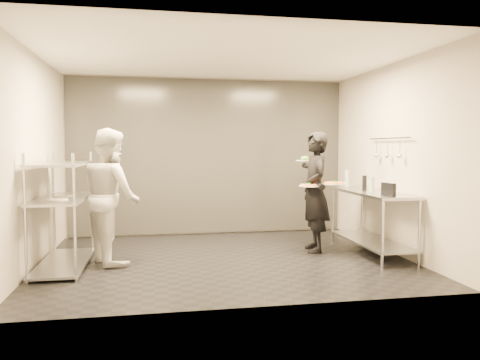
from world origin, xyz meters
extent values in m
cube|color=black|center=(0.00, 0.00, 0.00)|extent=(5.00, 4.00, 0.00)
cube|color=white|center=(0.00, 0.00, 2.80)|extent=(5.00, 4.00, 0.00)
cube|color=#B6AEA3|center=(0.00, 2.00, 1.40)|extent=(5.00, 0.00, 2.80)
cube|color=#B6AEA3|center=(0.00, -2.00, 1.40)|extent=(5.00, 0.00, 2.80)
cube|color=#B6AEA3|center=(-2.50, 0.00, 1.40)|extent=(0.00, 4.00, 2.80)
cube|color=#B6AEA3|center=(2.50, 0.00, 1.40)|extent=(0.00, 4.00, 2.80)
cube|color=white|center=(0.00, 1.97, 1.40)|extent=(4.90, 0.04, 2.74)
cylinder|color=#B8BABF|center=(-2.42, -0.77, 0.75)|extent=(0.04, 0.04, 1.50)
cylinder|color=#B8BABF|center=(-2.42, 0.77, 0.75)|extent=(0.04, 0.04, 1.50)
cylinder|color=#B8BABF|center=(-1.88, -0.77, 0.75)|extent=(0.04, 0.04, 1.50)
cylinder|color=#B8BABF|center=(-1.88, 0.77, 0.75)|extent=(0.04, 0.04, 1.50)
cube|color=#9CA1A5|center=(-2.15, 0.00, 0.05)|extent=(0.60, 1.60, 0.03)
cube|color=#9CA1A5|center=(-2.15, 0.00, 0.90)|extent=(0.60, 1.60, 0.03)
cube|color=#9CA1A5|center=(-2.15, 0.00, 1.35)|extent=(0.60, 1.60, 0.03)
cylinder|color=white|center=(-2.15, -0.35, 0.93)|extent=(0.26, 0.26, 0.01)
cylinder|color=white|center=(-2.15, 0.10, 0.93)|extent=(0.26, 0.26, 0.01)
cylinder|color=#B8BABF|center=(1.92, -0.86, 0.45)|extent=(0.04, 0.04, 0.90)
cylinder|color=#B8BABF|center=(1.92, 0.86, 0.45)|extent=(0.04, 0.04, 0.90)
cylinder|color=#B8BABF|center=(2.44, -0.86, 0.45)|extent=(0.04, 0.04, 0.90)
cylinder|color=#B8BABF|center=(2.44, 0.86, 0.45)|extent=(0.04, 0.04, 0.90)
cube|color=#9CA1A5|center=(2.18, 0.00, 0.18)|extent=(0.57, 1.71, 0.03)
cube|color=#9CA1A5|center=(2.18, 0.00, 0.90)|extent=(0.60, 1.80, 0.04)
cylinder|color=#B8BABF|center=(2.44, 0.00, 1.70)|extent=(0.02, 1.20, 0.02)
cylinder|color=#B8BABF|center=(2.42, -0.35, 1.57)|extent=(0.01, 0.01, 0.22)
sphere|color=#B8BABF|center=(2.42, -0.35, 1.44)|extent=(0.07, 0.07, 0.07)
cylinder|color=#B8BABF|center=(2.42, 0.00, 1.57)|extent=(0.01, 0.01, 0.22)
sphere|color=#B8BABF|center=(2.42, 0.00, 1.44)|extent=(0.07, 0.07, 0.07)
cylinder|color=#B8BABF|center=(2.42, 0.35, 1.57)|extent=(0.01, 0.01, 0.22)
sphere|color=#B8BABF|center=(2.42, 0.35, 1.44)|extent=(0.07, 0.07, 0.07)
imported|color=black|center=(1.40, 0.28, 0.90)|extent=(0.49, 0.69, 1.80)
imported|color=silver|center=(-1.55, 0.12, 0.91)|extent=(0.99, 1.09, 1.82)
cylinder|color=white|center=(1.28, 0.12, 1.00)|extent=(0.34, 0.34, 0.01)
cylinder|color=gold|center=(1.28, 0.12, 1.01)|extent=(0.30, 0.30, 0.02)
cylinder|color=red|center=(1.28, 0.12, 1.02)|extent=(0.26, 0.26, 0.01)
sphere|color=#135413|center=(1.28, 0.12, 1.03)|extent=(0.04, 0.04, 0.04)
cylinder|color=white|center=(1.60, 0.02, 1.04)|extent=(0.35, 0.35, 0.01)
cylinder|color=gold|center=(1.60, 0.02, 1.05)|extent=(0.30, 0.30, 0.02)
cylinder|color=red|center=(1.60, 0.02, 1.06)|extent=(0.27, 0.27, 0.01)
sphere|color=#135413|center=(1.60, 0.02, 1.07)|extent=(0.04, 0.04, 0.04)
cylinder|color=white|center=(1.35, 0.60, 1.36)|extent=(0.29, 0.29, 0.01)
ellipsoid|color=#2C5F17|center=(1.35, 0.60, 1.40)|extent=(0.13, 0.13, 0.07)
cube|color=black|center=(2.06, -0.72, 1.01)|extent=(0.09, 0.25, 0.18)
cylinder|color=#94A194|center=(2.14, 0.80, 1.06)|extent=(0.08, 0.08, 0.28)
cylinder|color=#94A194|center=(2.16, -0.05, 1.03)|extent=(0.07, 0.07, 0.22)
cylinder|color=black|center=(2.13, 0.15, 1.03)|extent=(0.07, 0.07, 0.22)
camera|label=1|loc=(-0.96, -6.39, 1.56)|focal=35.00mm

